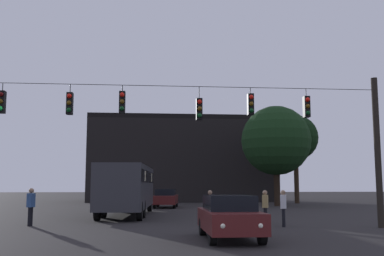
% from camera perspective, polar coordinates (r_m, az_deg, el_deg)
% --- Properties ---
extents(ground_plane, '(168.00, 168.00, 0.00)m').
position_cam_1_polar(ground_plane, '(30.60, -4.66, -10.62)').
color(ground_plane, black).
rests_on(ground_plane, ground).
extents(overhead_signal_span, '(20.00, 0.44, 6.74)m').
position_cam_1_polar(overhead_signal_span, '(19.66, -4.18, -0.59)').
color(overhead_signal_span, black).
rests_on(overhead_signal_span, ground).
extents(city_bus, '(3.16, 11.13, 3.00)m').
position_cam_1_polar(city_bus, '(28.65, -8.05, -7.09)').
color(city_bus, '#2D2D33').
rests_on(city_bus, ground).
extents(car_near_right, '(1.80, 4.34, 1.52)m').
position_cam_1_polar(car_near_right, '(16.13, 4.72, -10.99)').
color(car_near_right, '#511919').
rests_on(car_near_right, ground).
extents(car_far_left, '(2.27, 4.48, 1.52)m').
position_cam_1_polar(car_far_left, '(37.76, -3.31, -8.75)').
color(car_far_left, '#511919').
rests_on(car_far_left, ground).
extents(pedestrian_crossing_left, '(0.35, 0.42, 1.64)m').
position_cam_1_polar(pedestrian_crossing_left, '(21.19, 11.40, -9.59)').
color(pedestrian_crossing_left, black).
rests_on(pedestrian_crossing_left, ground).
extents(pedestrian_crossing_center, '(0.30, 0.39, 1.61)m').
position_cam_1_polar(pedestrian_crossing_center, '(22.37, 2.28, -9.63)').
color(pedestrian_crossing_center, black).
rests_on(pedestrian_crossing_center, ground).
extents(pedestrian_crossing_right, '(0.36, 0.42, 1.62)m').
position_cam_1_polar(pedestrian_crossing_right, '(22.05, 9.19, -9.57)').
color(pedestrian_crossing_right, black).
rests_on(pedestrian_crossing_right, ground).
extents(pedestrian_near_bus, '(0.34, 0.41, 1.72)m').
position_cam_1_polar(pedestrian_near_bus, '(22.46, -19.58, -9.03)').
color(pedestrian_near_bus, black).
rests_on(pedestrian_near_bus, ground).
extents(corner_building, '(20.16, 9.63, 9.42)m').
position_cam_1_polar(corner_building, '(52.92, -1.54, -4.04)').
color(corner_building, black).
rests_on(corner_building, ground).
extents(tree_left_silhouette, '(4.64, 4.64, 8.98)m').
position_cam_1_polar(tree_left_silhouette, '(47.72, 12.84, -1.24)').
color(tree_left_silhouette, '#2D2116').
rests_on(tree_left_silhouette, ground).
extents(tree_behind_building, '(6.21, 6.21, 8.92)m').
position_cam_1_polar(tree_behind_building, '(41.38, 10.50, -1.56)').
color(tree_behind_building, black).
rests_on(tree_behind_building, ground).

